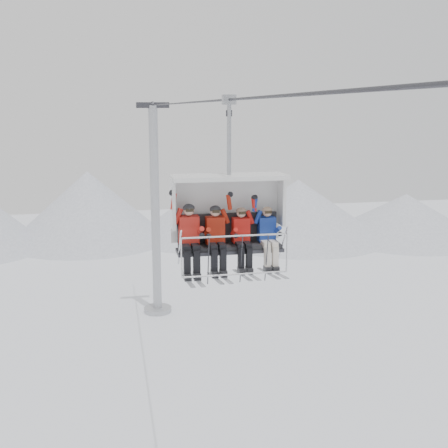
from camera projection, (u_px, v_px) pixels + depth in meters
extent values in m
cone|color=silver|center=(89.00, 206.00, 56.32)|extent=(16.00, 16.00, 7.00)
cone|color=silver|center=(198.00, 213.00, 57.69)|extent=(14.00, 14.00, 5.00)
cone|color=silver|center=(298.00, 209.00, 57.61)|extent=(18.00, 18.00, 6.00)
cone|color=silver|center=(405.00, 215.00, 57.97)|extent=(16.00, 16.00, 4.50)
cone|color=silver|center=(248.00, 209.00, 61.79)|extent=(12.00, 12.00, 4.50)
cylinder|color=#A2A4A9|center=(155.00, 212.00, 35.53)|extent=(0.56, 0.56, 13.30)
cylinder|color=#A2A4A9|center=(158.00, 309.00, 36.84)|extent=(1.80, 1.80, 0.30)
cube|color=#313136|center=(153.00, 105.00, 34.18)|extent=(2.00, 0.35, 0.35)
cylinder|color=#313136|center=(224.00, 100.00, 13.07)|extent=(0.06, 50.00, 0.06)
cube|color=black|center=(230.00, 246.00, 13.10)|extent=(2.38, 0.55, 0.10)
cube|color=black|center=(227.00, 227.00, 13.27)|extent=(2.38, 0.10, 0.69)
cube|color=#313136|center=(230.00, 250.00, 13.11)|extent=(2.48, 0.60, 0.08)
cube|color=silver|center=(226.00, 208.00, 13.39)|extent=(2.64, 0.10, 1.58)
cube|color=silver|center=(229.00, 177.00, 12.85)|extent=(2.64, 0.90, 0.10)
cylinder|color=silver|center=(235.00, 236.00, 12.49)|extent=(2.42, 0.04, 0.04)
cylinder|color=silver|center=(235.00, 274.00, 12.60)|extent=(2.42, 0.04, 0.04)
cylinder|color=#999CA1|center=(229.00, 139.00, 12.69)|extent=(0.10, 0.10, 1.73)
cube|color=#999CA1|center=(229.00, 100.00, 12.51)|extent=(0.30, 0.18, 0.22)
cube|color=red|center=(189.00, 230.00, 12.87)|extent=(0.45, 0.30, 0.67)
sphere|color=tan|center=(189.00, 210.00, 12.73)|extent=(0.25, 0.25, 0.25)
cube|color=black|center=(187.00, 262.00, 12.55)|extent=(0.15, 0.15, 0.54)
cube|color=black|center=(197.00, 262.00, 12.59)|extent=(0.15, 0.15, 0.54)
cube|color=#A9ACB2|center=(188.00, 281.00, 12.54)|extent=(0.10, 1.69, 0.26)
cube|color=#A9ACB2|center=(198.00, 281.00, 12.58)|extent=(0.10, 1.69, 0.26)
cube|color=#A6200F|center=(215.00, 230.00, 12.99)|extent=(0.43, 0.28, 0.63)
sphere|color=tan|center=(215.00, 211.00, 12.86)|extent=(0.23, 0.23, 0.23)
cube|color=black|center=(214.00, 260.00, 12.67)|extent=(0.14, 0.15, 0.51)
cube|color=black|center=(223.00, 260.00, 12.71)|extent=(0.14, 0.15, 0.51)
cube|color=#A9ACB2|center=(215.00, 278.00, 12.65)|extent=(0.10, 1.69, 0.26)
cube|color=#A9ACB2|center=(224.00, 278.00, 12.69)|extent=(0.10, 1.69, 0.26)
cube|color=red|center=(241.00, 230.00, 13.11)|extent=(0.39, 0.26, 0.58)
sphere|color=tan|center=(241.00, 213.00, 12.99)|extent=(0.22, 0.22, 0.22)
cube|color=black|center=(241.00, 258.00, 12.78)|extent=(0.13, 0.15, 0.47)
cube|color=black|center=(249.00, 257.00, 12.82)|extent=(0.13, 0.15, 0.47)
cube|color=#A9ACB2|center=(242.00, 275.00, 12.76)|extent=(0.09, 1.69, 0.26)
cube|color=#A9ACB2|center=(250.00, 274.00, 12.80)|extent=(0.09, 1.69, 0.26)
cube|color=navy|center=(266.00, 229.00, 13.23)|extent=(0.39, 0.26, 0.58)
sphere|color=tan|center=(267.00, 212.00, 13.11)|extent=(0.22, 0.22, 0.22)
cube|color=silver|center=(267.00, 256.00, 12.90)|extent=(0.13, 0.15, 0.47)
cube|color=silver|center=(275.00, 256.00, 12.94)|extent=(0.13, 0.15, 0.47)
cube|color=#A9ACB2|center=(268.00, 273.00, 12.88)|extent=(0.09, 1.69, 0.26)
cube|color=#A9ACB2|center=(276.00, 273.00, 12.92)|extent=(0.09, 1.69, 0.26)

